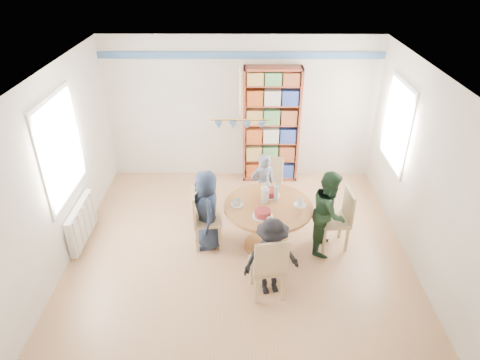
{
  "coord_description": "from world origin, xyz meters",
  "views": [
    {
      "loc": [
        0.04,
        -5.02,
        4.17
      ],
      "look_at": [
        0.0,
        0.4,
        1.05
      ],
      "focal_mm": 32.0,
      "sensor_mm": 36.0,
      "label": 1
    }
  ],
  "objects_px": {
    "dining_table": "(268,216)",
    "bookshelf": "(271,127)",
    "chair_far": "(269,182)",
    "chair_near": "(269,265)",
    "person_near": "(271,257)",
    "radiator": "(82,222)",
    "chair_right": "(340,216)",
    "chair_left": "(202,216)",
    "person_right": "(329,212)",
    "person_far": "(263,185)",
    "person_left": "(207,210)"
  },
  "relations": [
    {
      "from": "chair_left",
      "to": "chair_near",
      "type": "distance_m",
      "value": 1.45
    },
    {
      "from": "chair_right",
      "to": "bookshelf",
      "type": "relative_size",
      "value": 0.43
    },
    {
      "from": "chair_far",
      "to": "person_left",
      "type": "distance_m",
      "value": 1.41
    },
    {
      "from": "chair_right",
      "to": "person_near",
      "type": "xyz_separation_m",
      "value": [
        -1.08,
        -1.0,
        0.05
      ]
    },
    {
      "from": "person_near",
      "to": "person_right",
      "type": "bearing_deg",
      "value": 32.75
    },
    {
      "from": "bookshelf",
      "to": "person_left",
      "type": "bearing_deg",
      "value": -116.54
    },
    {
      "from": "dining_table",
      "to": "person_left",
      "type": "distance_m",
      "value": 0.91
    },
    {
      "from": "person_left",
      "to": "person_near",
      "type": "relative_size",
      "value": 1.11
    },
    {
      "from": "dining_table",
      "to": "bookshelf",
      "type": "bearing_deg",
      "value": 86.1
    },
    {
      "from": "chair_left",
      "to": "person_far",
      "type": "distance_m",
      "value": 1.26
    },
    {
      "from": "chair_far",
      "to": "dining_table",
      "type": "bearing_deg",
      "value": -93.36
    },
    {
      "from": "radiator",
      "to": "chair_near",
      "type": "relative_size",
      "value": 1.03
    },
    {
      "from": "dining_table",
      "to": "person_near",
      "type": "height_order",
      "value": "person_near"
    },
    {
      "from": "person_far",
      "to": "chair_right",
      "type": "bearing_deg",
      "value": 128.65
    },
    {
      "from": "bookshelf",
      "to": "person_far",
      "type": "bearing_deg",
      "value": -98.42
    },
    {
      "from": "person_far",
      "to": "person_near",
      "type": "distance_m",
      "value": 1.82
    },
    {
      "from": "person_right",
      "to": "chair_left",
      "type": "bearing_deg",
      "value": 103.12
    },
    {
      "from": "person_right",
      "to": "bookshelf",
      "type": "distance_m",
      "value": 2.34
    },
    {
      "from": "dining_table",
      "to": "person_left",
      "type": "height_order",
      "value": "person_left"
    },
    {
      "from": "chair_right",
      "to": "chair_left",
      "type": "bearing_deg",
      "value": -179.81
    },
    {
      "from": "person_far",
      "to": "person_right",
      "type": "bearing_deg",
      "value": 120.91
    },
    {
      "from": "chair_far",
      "to": "person_near",
      "type": "relative_size",
      "value": 0.83
    },
    {
      "from": "person_far",
      "to": "person_near",
      "type": "xyz_separation_m",
      "value": [
        0.04,
        -1.82,
        0.01
      ]
    },
    {
      "from": "radiator",
      "to": "person_right",
      "type": "bearing_deg",
      "value": -2.11
    },
    {
      "from": "chair_right",
      "to": "person_far",
      "type": "relative_size",
      "value": 0.84
    },
    {
      "from": "person_near",
      "to": "bookshelf",
      "type": "bearing_deg",
      "value": 73.99
    },
    {
      "from": "dining_table",
      "to": "bookshelf",
      "type": "relative_size",
      "value": 0.59
    },
    {
      "from": "chair_left",
      "to": "person_left",
      "type": "distance_m",
      "value": 0.14
    },
    {
      "from": "chair_right",
      "to": "bookshelf",
      "type": "distance_m",
      "value": 2.36
    },
    {
      "from": "chair_far",
      "to": "chair_near",
      "type": "bearing_deg",
      "value": -92.62
    },
    {
      "from": "radiator",
      "to": "chair_right",
      "type": "bearing_deg",
      "value": -0.9
    },
    {
      "from": "dining_table",
      "to": "chair_far",
      "type": "distance_m",
      "value": 1.08
    },
    {
      "from": "person_near",
      "to": "dining_table",
      "type": "bearing_deg",
      "value": 76.65
    },
    {
      "from": "chair_far",
      "to": "person_far",
      "type": "height_order",
      "value": "person_far"
    },
    {
      "from": "dining_table",
      "to": "chair_left",
      "type": "xyz_separation_m",
      "value": [
        -0.99,
        0.04,
        -0.04
      ]
    },
    {
      "from": "person_right",
      "to": "dining_table",
      "type": "bearing_deg",
      "value": 103.5
    },
    {
      "from": "person_right",
      "to": "person_far",
      "type": "bearing_deg",
      "value": 61.08
    },
    {
      "from": "chair_left",
      "to": "radiator",
      "type": "bearing_deg",
      "value": 177.89
    },
    {
      "from": "chair_right",
      "to": "person_left",
      "type": "height_order",
      "value": "person_left"
    },
    {
      "from": "radiator",
      "to": "person_right",
      "type": "relative_size",
      "value": 0.76
    },
    {
      "from": "person_right",
      "to": "person_left",
      "type": "bearing_deg",
      "value": 102.86
    },
    {
      "from": "dining_table",
      "to": "person_far",
      "type": "relative_size",
      "value": 1.15
    },
    {
      "from": "person_near",
      "to": "bookshelf",
      "type": "height_order",
      "value": "bookshelf"
    },
    {
      "from": "person_left",
      "to": "person_near",
      "type": "bearing_deg",
      "value": 27.27
    },
    {
      "from": "person_near",
      "to": "radiator",
      "type": "bearing_deg",
      "value": 146.25
    },
    {
      "from": "radiator",
      "to": "person_left",
      "type": "height_order",
      "value": "person_left"
    },
    {
      "from": "chair_far",
      "to": "bookshelf",
      "type": "xyz_separation_m",
      "value": [
        0.08,
        1.08,
        0.55
      ]
    },
    {
      "from": "chair_far",
      "to": "person_near",
      "type": "height_order",
      "value": "person_near"
    },
    {
      "from": "chair_right",
      "to": "chair_far",
      "type": "height_order",
      "value": "chair_far"
    },
    {
      "from": "dining_table",
      "to": "chair_far",
      "type": "xyz_separation_m",
      "value": [
        0.06,
        1.07,
        -0.03
      ]
    }
  ]
}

